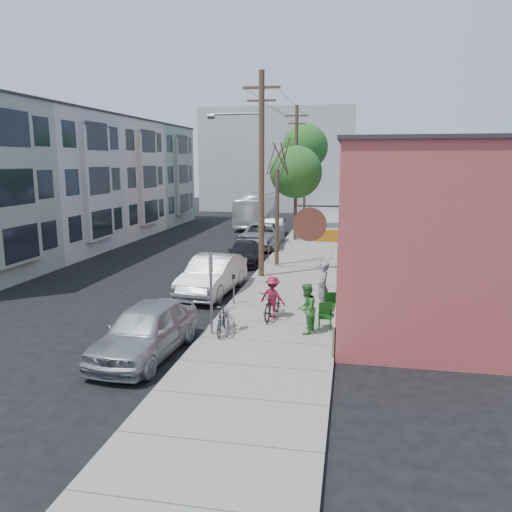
% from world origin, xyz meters
% --- Properties ---
extents(ground, '(120.00, 120.00, 0.00)m').
position_xyz_m(ground, '(0.00, 0.00, 0.00)').
color(ground, black).
extents(sidewalk, '(4.50, 58.00, 0.15)m').
position_xyz_m(sidewalk, '(4.25, 11.00, 0.07)').
color(sidewalk, gray).
rests_on(sidewalk, ground).
extents(cafe_building, '(6.60, 20.20, 6.61)m').
position_xyz_m(cafe_building, '(8.99, 4.99, 3.30)').
color(cafe_building, '#B44443').
rests_on(cafe_building, ground).
extents(apartment_row, '(6.30, 32.00, 9.00)m').
position_xyz_m(apartment_row, '(-11.85, 14.00, 4.50)').
color(apartment_row, gray).
rests_on(apartment_row, ground).
extents(end_cap_building, '(18.00, 8.00, 12.00)m').
position_xyz_m(end_cap_building, '(-2.00, 42.00, 6.00)').
color(end_cap_building, '#B7B7B2').
rests_on(end_cap_building, ground).
extents(sign_post, '(0.07, 0.45, 2.80)m').
position_xyz_m(sign_post, '(2.35, -3.64, 1.83)').
color(sign_post, slate).
rests_on(sign_post, sidewalk).
extents(parking_meter_near, '(0.14, 0.14, 1.24)m').
position_xyz_m(parking_meter_near, '(2.25, 0.01, 0.98)').
color(parking_meter_near, slate).
rests_on(parking_meter_near, sidewalk).
extents(parking_meter_far, '(0.14, 0.14, 1.24)m').
position_xyz_m(parking_meter_far, '(2.25, 8.65, 0.98)').
color(parking_meter_far, slate).
rests_on(parking_meter_far, sidewalk).
extents(utility_pole_near, '(3.57, 0.28, 10.00)m').
position_xyz_m(utility_pole_near, '(2.39, 5.24, 5.41)').
color(utility_pole_near, '#503A28').
rests_on(utility_pole_near, sidewalk).
extents(utility_pole_far, '(1.80, 0.28, 10.00)m').
position_xyz_m(utility_pole_far, '(2.45, 20.58, 5.34)').
color(utility_pole_far, '#503A28').
rests_on(utility_pole_far, sidewalk).
extents(tree_bare, '(0.24, 0.24, 5.31)m').
position_xyz_m(tree_bare, '(2.80, 8.18, 2.81)').
color(tree_bare, '#44392C').
rests_on(tree_bare, sidewalk).
extents(tree_leafy_mid, '(3.79, 3.79, 6.86)m').
position_xyz_m(tree_leafy_mid, '(2.80, 17.40, 5.10)').
color(tree_leafy_mid, '#44392C').
rests_on(tree_leafy_mid, sidewalk).
extents(tree_leafy_far, '(3.87, 3.87, 8.85)m').
position_xyz_m(tree_leafy_far, '(2.80, 24.26, 7.04)').
color(tree_leafy_far, '#44392C').
rests_on(tree_leafy_far, sidewalk).
extents(patio_chair_a, '(0.61, 0.61, 0.88)m').
position_xyz_m(patio_chair_a, '(6.20, -0.94, 0.59)').
color(patio_chair_a, '#113E11').
rests_on(patio_chair_a, sidewalk).
extents(patio_chair_b, '(0.56, 0.56, 0.88)m').
position_xyz_m(patio_chair_b, '(6.08, -2.38, 0.59)').
color(patio_chair_b, '#113E11').
rests_on(patio_chair_b, sidewalk).
extents(patron_grey, '(0.60, 0.79, 1.96)m').
position_xyz_m(patron_grey, '(5.88, -0.36, 1.13)').
color(patron_grey, gray).
rests_on(patron_grey, sidewalk).
extents(patron_green, '(0.80, 0.95, 1.72)m').
position_xyz_m(patron_green, '(5.47, -2.96, 1.01)').
color(patron_green, '#337F33').
rests_on(patron_green, sidewalk).
extents(cyclist, '(1.14, 0.88, 1.56)m').
position_xyz_m(cyclist, '(4.08, -1.43, 0.93)').
color(cyclist, maroon).
rests_on(cyclist, sidewalk).
extents(cyclist_bike, '(0.91, 2.07, 1.05)m').
position_xyz_m(cyclist_bike, '(4.08, -1.43, 0.68)').
color(cyclist_bike, black).
rests_on(cyclist_bike, sidewalk).
extents(parked_bike_a, '(0.45, 1.51, 0.90)m').
position_xyz_m(parked_bike_a, '(2.69, -3.51, 0.60)').
color(parked_bike_a, black).
rests_on(parked_bike_a, sidewalk).
extents(parked_bike_b, '(1.07, 1.97, 0.98)m').
position_xyz_m(parked_bike_b, '(2.75, -3.12, 0.64)').
color(parked_bike_b, slate).
rests_on(parked_bike_b, sidewalk).
extents(car_0, '(2.24, 4.94, 1.64)m').
position_xyz_m(car_0, '(0.80, -5.53, 0.82)').
color(car_0, '#9EA1A6').
rests_on(car_0, ground).
extents(car_1, '(2.17, 5.27, 1.70)m').
position_xyz_m(car_1, '(0.80, 1.96, 0.85)').
color(car_1, '#9EA2A5').
rests_on(car_1, ground).
extents(car_2, '(2.17, 4.57, 1.29)m').
position_xyz_m(car_2, '(0.80, 8.80, 0.64)').
color(car_2, black).
rests_on(car_2, ground).
extents(car_3, '(3.02, 6.11, 1.67)m').
position_xyz_m(car_3, '(0.80, 14.52, 0.83)').
color(car_3, '#A2A3AA').
rests_on(car_3, ground).
extents(car_4, '(1.86, 4.24, 1.36)m').
position_xyz_m(car_4, '(0.80, 20.07, 0.68)').
color(car_4, silver).
rests_on(car_4, ground).
extents(bus, '(2.77, 10.69, 2.96)m').
position_xyz_m(bus, '(-1.78, 26.27, 1.48)').
color(bus, white).
rests_on(bus, ground).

